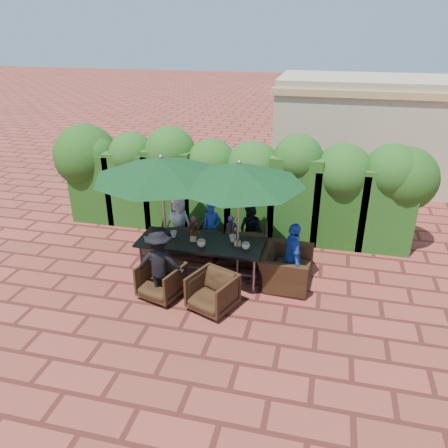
% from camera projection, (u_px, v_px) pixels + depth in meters
% --- Properties ---
extents(ground, '(80.00, 80.00, 0.00)m').
position_uv_depth(ground, '(206.00, 278.00, 8.76)').
color(ground, brown).
rests_on(ground, ground).
extents(dining_table, '(2.48, 0.90, 0.75)m').
position_uv_depth(dining_table, '(200.00, 245.00, 8.59)').
color(dining_table, black).
rests_on(dining_table, ground).
extents(umbrella_left, '(2.61, 2.61, 2.46)m').
position_uv_depth(umbrella_left, '(161.00, 168.00, 8.10)').
color(umbrella_left, gray).
rests_on(umbrella_left, ground).
extents(umbrella_right, '(2.43, 2.43, 2.46)m').
position_uv_depth(umbrella_right, '(239.00, 174.00, 7.78)').
color(umbrella_right, gray).
rests_on(umbrella_right, ground).
extents(chair_far_left, '(0.88, 0.85, 0.74)m').
position_uv_depth(chair_far_left, '(179.00, 234.00, 9.73)').
color(chair_far_left, black).
rests_on(chair_far_left, ground).
extents(chair_far_mid, '(0.69, 0.65, 0.71)m').
position_uv_depth(chair_far_mid, '(214.00, 238.00, 9.60)').
color(chair_far_mid, black).
rests_on(chair_far_mid, ground).
extents(chair_far_right, '(0.94, 0.90, 0.86)m').
position_uv_depth(chair_far_right, '(248.00, 241.00, 9.30)').
color(chair_far_right, black).
rests_on(chair_far_right, ground).
extents(chair_near_left, '(0.88, 0.85, 0.74)m').
position_uv_depth(chair_near_left, '(161.00, 279.00, 8.03)').
color(chair_near_left, black).
rests_on(chair_near_left, ground).
extents(chair_near_right, '(0.93, 0.90, 0.75)m').
position_uv_depth(chair_near_right, '(212.00, 291.00, 7.67)').
color(chair_near_right, black).
rests_on(chair_near_right, ground).
extents(chair_end_right, '(0.75, 1.11, 0.94)m').
position_uv_depth(chair_end_right, '(286.00, 262.00, 8.39)').
color(chair_end_right, black).
rests_on(chair_end_right, ground).
extents(adult_far_left, '(0.66, 0.46, 1.23)m').
position_uv_depth(adult_far_left, '(179.00, 223.00, 9.69)').
color(adult_far_left, silver).
rests_on(adult_far_left, ground).
extents(adult_far_mid, '(0.51, 0.47, 1.15)m').
position_uv_depth(adult_far_mid, '(212.00, 228.00, 9.55)').
color(adult_far_mid, '#2044B2').
rests_on(adult_far_mid, ground).
extents(adult_far_right, '(0.65, 0.53, 1.16)m').
position_uv_depth(adult_far_right, '(251.00, 231.00, 9.38)').
color(adult_far_right, black).
rests_on(adult_far_right, ground).
extents(adult_near_left, '(0.95, 0.53, 1.41)m').
position_uv_depth(adult_near_left, '(160.00, 263.00, 7.88)').
color(adult_near_left, black).
rests_on(adult_near_left, ground).
extents(adult_end_right, '(0.63, 0.88, 1.36)m').
position_uv_depth(adult_end_right, '(293.00, 257.00, 8.15)').
color(adult_end_right, '#2044B2').
rests_on(adult_end_right, ground).
extents(child_left, '(0.30, 0.26, 0.77)m').
position_uv_depth(child_left, '(194.00, 233.00, 9.76)').
color(child_left, '#DD4E6B').
rests_on(child_left, ground).
extents(child_right, '(0.37, 0.33, 0.84)m').
position_uv_depth(child_right, '(231.00, 234.00, 9.62)').
color(child_right, purple).
rests_on(child_right, ground).
extents(pedestrian_a, '(1.60, 1.35, 1.67)m').
position_uv_depth(pedestrian_a, '(302.00, 178.00, 11.81)').
color(pedestrian_a, '#268D3F').
rests_on(pedestrian_a, ground).
extents(pedestrian_b, '(0.89, 0.64, 1.69)m').
position_uv_depth(pedestrian_b, '(339.00, 180.00, 11.64)').
color(pedestrian_b, '#DD4E6B').
rests_on(pedestrian_b, ground).
extents(pedestrian_c, '(1.09, 0.90, 1.56)m').
position_uv_depth(pedestrian_c, '(376.00, 183.00, 11.59)').
color(pedestrian_c, gray).
rests_on(pedestrian_c, ground).
extents(cup_a, '(0.15, 0.15, 0.12)m').
position_uv_depth(cup_a, '(152.00, 237.00, 8.61)').
color(cup_a, beige).
rests_on(cup_a, dining_table).
extents(cup_b, '(0.13, 0.13, 0.13)m').
position_uv_depth(cup_b, '(174.00, 234.00, 8.73)').
color(cup_b, beige).
rests_on(cup_b, dining_table).
extents(cup_c, '(0.17, 0.17, 0.13)m').
position_uv_depth(cup_c, '(201.00, 243.00, 8.36)').
color(cup_c, beige).
rests_on(cup_c, dining_table).
extents(cup_d, '(0.14, 0.14, 0.13)m').
position_uv_depth(cup_d, '(233.00, 239.00, 8.54)').
color(cup_d, beige).
rests_on(cup_d, dining_table).
extents(cup_e, '(0.16, 0.16, 0.12)m').
position_uv_depth(cup_e, '(246.00, 246.00, 8.27)').
color(cup_e, beige).
rests_on(cup_e, dining_table).
extents(ketchup_bottle, '(0.04, 0.04, 0.17)m').
position_uv_depth(ketchup_bottle, '(192.00, 234.00, 8.67)').
color(ketchup_bottle, '#B20C0A').
rests_on(ketchup_bottle, dining_table).
extents(sauce_bottle, '(0.04, 0.04, 0.17)m').
position_uv_depth(sauce_bottle, '(199.00, 235.00, 8.64)').
color(sauce_bottle, '#4C230C').
rests_on(sauce_bottle, dining_table).
extents(serving_tray, '(0.35, 0.25, 0.02)m').
position_uv_depth(serving_tray, '(156.00, 241.00, 8.56)').
color(serving_tray, '#AF7F55').
rests_on(serving_tray, dining_table).
extents(number_block_left, '(0.12, 0.06, 0.10)m').
position_uv_depth(number_block_left, '(193.00, 239.00, 8.56)').
color(number_block_left, tan).
rests_on(number_block_left, dining_table).
extents(number_block_right, '(0.12, 0.06, 0.10)m').
position_uv_depth(number_block_right, '(238.00, 243.00, 8.39)').
color(number_block_right, tan).
rests_on(number_block_right, dining_table).
extents(hedge_wall, '(9.10, 1.60, 2.48)m').
position_uv_depth(hedge_wall, '(230.00, 178.00, 10.25)').
color(hedge_wall, '#1D3C10').
rests_on(hedge_wall, ground).
extents(building, '(6.20, 3.08, 3.20)m').
position_uv_depth(building, '(375.00, 131.00, 13.51)').
color(building, tan).
rests_on(building, ground).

